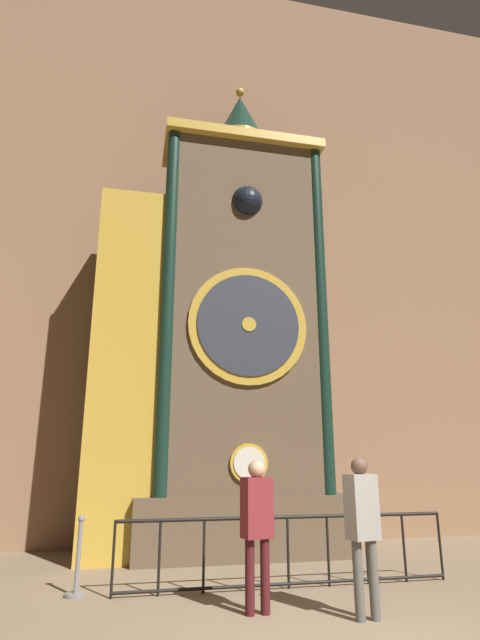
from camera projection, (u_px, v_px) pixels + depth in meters
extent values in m
cube|color=#936B4C|center=(229.00, 226.00, 12.13)|extent=(24.00, 0.30, 14.30)
cube|color=brown|center=(240.00, 524.00, 9.11)|extent=(3.90, 1.61, 1.06)
cube|color=brown|center=(240.00, 307.00, 10.21)|extent=(3.12, 1.40, 7.25)
cube|color=gold|center=(241.00, 153.00, 11.05)|extent=(3.37, 1.54, 0.20)
cylinder|color=gold|center=(249.00, 463.00, 8.71)|extent=(0.68, 0.05, 0.68)
cylinder|color=silver|center=(249.00, 463.00, 8.68)|extent=(0.55, 0.03, 0.55)
cylinder|color=gold|center=(248.00, 325.00, 9.37)|extent=(2.28, 0.07, 2.28)
cylinder|color=#2D333D|center=(249.00, 325.00, 9.33)|extent=(1.96, 0.04, 1.96)
cylinder|color=gold|center=(249.00, 324.00, 9.31)|extent=(0.27, 0.03, 0.27)
cube|color=#3A2D21|center=(242.00, 212.00, 10.55)|extent=(0.80, 0.42, 0.80)
sphere|color=black|center=(247.00, 202.00, 10.14)|extent=(0.64, 0.64, 0.64)
cylinder|color=#142D23|center=(168.00, 292.00, 9.32)|extent=(0.26, 0.26, 7.25)
cylinder|color=#142D23|center=(320.00, 302.00, 9.94)|extent=(0.26, 0.26, 7.25)
cylinder|color=gold|center=(240.00, 146.00, 11.21)|extent=(1.11, 1.11, 0.30)
cone|color=#163227|center=(240.00, 118.00, 11.41)|extent=(1.05, 1.05, 1.17)
sphere|color=gold|center=(240.00, 92.00, 11.59)|extent=(0.20, 0.20, 0.20)
cube|color=brown|center=(126.00, 367.00, 9.45)|extent=(1.21, 1.19, 6.73)
cube|color=gold|center=(125.00, 361.00, 8.88)|extent=(1.27, 0.06, 6.73)
cylinder|color=black|center=(113.00, 559.00, 6.35)|extent=(0.04, 0.04, 0.92)
cylinder|color=black|center=(159.00, 557.00, 6.47)|extent=(0.04, 0.04, 0.92)
cylinder|color=black|center=(204.00, 555.00, 6.59)|extent=(0.04, 0.04, 0.92)
cylinder|color=black|center=(247.00, 553.00, 6.71)|extent=(0.04, 0.04, 0.92)
cylinder|color=black|center=(288.00, 552.00, 6.83)|extent=(0.04, 0.04, 0.92)
cylinder|color=black|center=(328.00, 550.00, 6.94)|extent=(0.04, 0.04, 0.92)
cylinder|color=black|center=(367.00, 548.00, 7.06)|extent=(0.04, 0.04, 0.92)
cylinder|color=black|center=(404.00, 547.00, 7.18)|extent=(0.04, 0.04, 0.92)
cylinder|color=black|center=(440.00, 545.00, 7.30)|extent=(0.04, 0.04, 0.92)
cylinder|color=black|center=(287.00, 517.00, 6.94)|extent=(4.66, 0.05, 0.05)
cylinder|color=black|center=(289.00, 584.00, 6.72)|extent=(4.66, 0.04, 0.04)
cylinder|color=#461518|center=(250.00, 576.00, 5.68)|extent=(0.11, 0.11, 0.80)
cylinder|color=#461518|center=(265.00, 576.00, 5.71)|extent=(0.11, 0.11, 0.80)
cube|color=maroon|center=(257.00, 507.00, 5.89)|extent=(0.38, 0.29, 0.68)
sphere|color=tan|center=(257.00, 469.00, 6.00)|extent=(0.21, 0.21, 0.21)
cylinder|color=#58554F|center=(358.00, 580.00, 5.47)|extent=(0.11, 0.11, 0.81)
cylinder|color=#58554F|center=(374.00, 579.00, 5.51)|extent=(0.11, 0.11, 0.81)
cube|color=gray|center=(362.00, 506.00, 5.69)|extent=(0.38, 0.30, 0.71)
sphere|color=brown|center=(359.00, 466.00, 5.81)|extent=(0.20, 0.20, 0.20)
cylinder|color=gray|center=(75.00, 595.00, 6.34)|extent=(0.28, 0.28, 0.04)
cylinder|color=gray|center=(78.00, 558.00, 6.45)|extent=(0.06, 0.06, 0.89)
sphere|color=gray|center=(81.00, 519.00, 6.58)|extent=(0.09, 0.09, 0.09)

